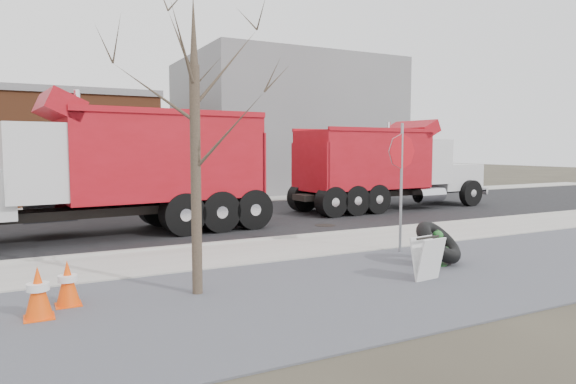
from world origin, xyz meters
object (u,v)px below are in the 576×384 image
truck_tire (438,242)px  sandwich_board (427,258)px  stop_sign (402,166)px  dump_truck_red_b (117,166)px  dump_truck_red_a (386,165)px  fire_hydrant (438,250)px

truck_tire → sandwich_board: truck_tire is taller
stop_sign → dump_truck_red_b: bearing=150.2°
stop_sign → dump_truck_red_b: dump_truck_red_b is taller
stop_sign → dump_truck_red_a: bearing=70.0°
sandwich_board → dump_truck_red_b: dump_truck_red_b is taller
stop_sign → dump_truck_red_b: 8.19m
truck_tire → dump_truck_red_a: size_ratio=0.17×
truck_tire → fire_hydrant: bearing=-137.7°
dump_truck_red_a → dump_truck_red_b: 11.21m
truck_tire → dump_truck_red_b: (-5.62, 7.27, 1.56)m
truck_tire → sandwich_board: bearing=-141.3°
fire_hydrant → dump_truck_red_a: (5.57, 8.93, 1.52)m
stop_sign → sandwich_board: stop_sign is taller
dump_truck_red_a → dump_truck_red_b: size_ratio=0.94×
truck_tire → stop_sign: stop_sign is taller
fire_hydrant → sandwich_board: bearing=-159.4°
fire_hydrant → dump_truck_red_b: bearing=109.1°
fire_hydrant → sandwich_board: (-1.11, -0.88, 0.09)m
stop_sign → dump_truck_red_b: (-5.72, 5.86, -0.07)m
sandwich_board → dump_truck_red_b: size_ratio=0.09×
fire_hydrant → stop_sign: 2.33m
fire_hydrant → dump_truck_red_a: dump_truck_red_a is taller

